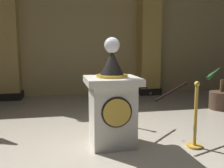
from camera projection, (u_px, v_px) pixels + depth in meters
The scene contains 9 objects.
ground_plane at pixel (110, 148), 3.86m from camera, with size 10.80×10.80×0.00m, color #B2A893.
back_wall at pixel (81, 30), 8.03m from camera, with size 10.80×0.16×3.98m, color tan.
pedestal_clock at pixel (112, 104), 3.91m from camera, with size 0.79×0.79×1.62m.
stanchion_near at pixel (195, 125), 3.84m from camera, with size 0.24×0.24×0.99m.
stanchion_far at pixel (116, 106), 5.03m from camera, with size 0.24×0.24×1.00m.
velvet_rope at pixel (151, 88), 4.37m from camera, with size 1.17×1.18×0.22m.
column_left at pixel (7, 32), 7.27m from camera, with size 0.72×0.72×3.82m.
column_right at pixel (149, 33), 8.12m from camera, with size 0.72×0.72×3.82m.
potted_palm_right at pixel (221, 97), 6.23m from camera, with size 0.89×0.87×1.06m.
Camera 1 is at (-0.73, -3.61, 1.47)m, focal length 41.83 mm.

